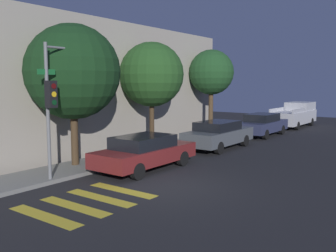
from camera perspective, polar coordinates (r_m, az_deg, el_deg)
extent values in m
plane|color=black|center=(12.62, -0.45, -9.15)|extent=(60.00, 60.00, 0.00)
cube|color=slate|center=(15.45, -13.22, -6.13)|extent=(26.00, 2.09, 0.14)
cube|color=#A89E8E|center=(18.71, -22.37, 5.46)|extent=(26.00, 6.00, 6.44)
cube|color=gold|center=(10.41, -18.33, -12.93)|extent=(0.45, 2.60, 0.00)
cube|color=gold|center=(10.97, -14.08, -11.79)|extent=(0.45, 2.60, 0.00)
cube|color=gold|center=(11.58, -10.29, -10.71)|extent=(0.45, 2.60, 0.00)
cube|color=gold|center=(12.24, -6.92, -9.70)|extent=(0.45, 2.60, 0.00)
cylinder|color=slate|center=(13.27, -17.83, 1.78)|extent=(0.12, 0.12, 4.77)
cube|color=black|center=(13.06, -17.39, 4.65)|extent=(0.30, 0.30, 0.90)
cylinder|color=#4C0C0C|center=(12.93, -17.01, 5.84)|extent=(0.18, 0.02, 0.18)
cylinder|color=yellow|center=(12.94, -16.97, 4.64)|extent=(0.18, 0.02, 0.18)
cylinder|color=#0C3819|center=(12.95, -16.93, 3.45)|extent=(0.18, 0.02, 0.18)
cube|color=#19662D|center=(13.23, -18.05, 7.85)|extent=(0.70, 0.02, 0.18)
cylinder|color=slate|center=(13.85, -14.96, 11.32)|extent=(1.87, 0.08, 0.08)
sphere|color=#F9E5B2|center=(14.44, -12.01, 10.79)|extent=(0.36, 0.36, 0.36)
cube|color=maroon|center=(14.89, -3.49, -4.35)|extent=(4.58, 1.83, 0.59)
cube|color=black|center=(14.71, -3.79, -2.40)|extent=(2.38, 1.61, 0.47)
cylinder|color=black|center=(16.54, -2.53, -4.29)|extent=(0.62, 0.22, 0.62)
cylinder|color=black|center=(15.57, 2.23, -4.97)|extent=(0.62, 0.22, 0.62)
cylinder|color=black|center=(14.49, -9.63, -5.93)|extent=(0.62, 0.22, 0.62)
cylinder|color=black|center=(13.37, -4.67, -6.91)|extent=(0.62, 0.22, 0.62)
cube|color=#4C5156|center=(19.79, 7.71, -1.55)|extent=(4.66, 1.83, 0.68)
cube|color=black|center=(19.62, 7.58, 0.05)|extent=(2.42, 1.61, 0.46)
cylinder|color=black|center=(21.49, 7.63, -1.82)|extent=(0.62, 0.22, 0.62)
cylinder|color=black|center=(20.75, 11.62, -2.20)|extent=(0.62, 0.22, 0.62)
cylinder|color=black|center=(19.04, 3.42, -2.86)|extent=(0.62, 0.22, 0.62)
cylinder|color=black|center=(18.21, 7.79, -3.34)|extent=(0.62, 0.22, 0.62)
cube|color=#2D3351|center=(25.10, 14.21, -0.01)|extent=(4.62, 1.75, 0.65)
cube|color=black|center=(24.93, 14.15, 1.27)|extent=(2.40, 1.54, 0.49)
cylinder|color=black|center=(26.75, 13.81, -0.31)|extent=(0.62, 0.22, 0.62)
cylinder|color=black|center=(26.19, 16.97, -0.55)|extent=(0.62, 0.22, 0.62)
cylinder|color=black|center=(24.15, 11.18, -0.97)|extent=(0.62, 0.22, 0.62)
cylinder|color=black|center=(23.53, 14.63, -1.25)|extent=(0.62, 0.22, 0.62)
cube|color=#BCBCC1|center=(30.87, 18.57, 1.30)|extent=(5.79, 1.92, 0.94)
cube|color=#BCBCC1|center=(32.32, 19.50, 2.89)|extent=(2.61, 1.77, 0.64)
cube|color=#BCBCC1|center=(29.73, 16.20, 2.37)|extent=(2.89, 0.08, 0.28)
cube|color=#BCBCC1|center=(29.19, 19.32, 2.19)|extent=(2.89, 0.08, 0.28)
cylinder|color=black|center=(32.88, 18.06, 0.80)|extent=(0.62, 0.22, 0.62)
cylinder|color=black|center=(32.37, 20.99, 0.60)|extent=(0.62, 0.22, 0.62)
cylinder|color=black|center=(29.51, 15.86, 0.25)|extent=(0.62, 0.22, 0.62)
cylinder|color=black|center=(28.95, 19.09, 0.02)|extent=(0.62, 0.22, 0.62)
cylinder|color=#42301E|center=(15.49, -14.04, -1.78)|extent=(0.29, 0.29, 2.45)
sphere|color=#143316|center=(15.34, -14.32, 8.01)|extent=(3.75, 3.75, 3.75)
cylinder|color=#42301E|center=(18.97, -2.48, 0.20)|extent=(0.25, 0.25, 2.64)
sphere|color=#234C1E|center=(18.86, -2.52, 7.86)|extent=(3.23, 3.23, 3.23)
cylinder|color=#4C3823|center=(23.86, 6.53, 1.95)|extent=(0.29, 0.29, 3.04)
sphere|color=#1E4721|center=(23.79, 6.61, 8.15)|extent=(2.81, 2.81, 2.81)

